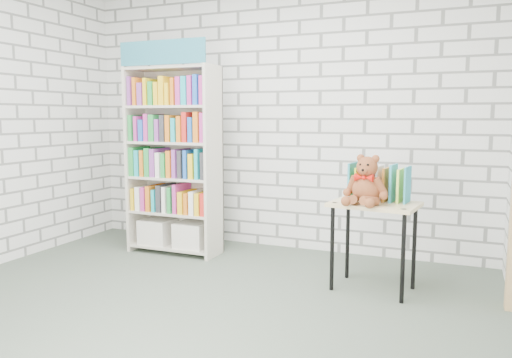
% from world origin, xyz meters
% --- Properties ---
extents(ground, '(4.50, 4.50, 0.00)m').
position_xyz_m(ground, '(0.00, 0.00, 0.00)').
color(ground, '#475346').
rests_on(ground, ground).
extents(room_shell, '(4.52, 4.02, 2.81)m').
position_xyz_m(room_shell, '(0.00, 0.00, 1.78)').
color(room_shell, silver).
rests_on(room_shell, ground).
extents(bookshelf, '(0.97, 0.38, 2.17)m').
position_xyz_m(bookshelf, '(-0.91, 1.36, 0.99)').
color(bookshelf, beige).
rests_on(bookshelf, ground).
extents(display_table, '(0.74, 0.56, 0.73)m').
position_xyz_m(display_table, '(1.21, 0.98, 0.63)').
color(display_table, '#DBC283').
rests_on(display_table, ground).
extents(table_books, '(0.50, 0.27, 0.28)m').
position_xyz_m(table_books, '(1.23, 1.09, 0.87)').
color(table_books, teal).
rests_on(table_books, display_table).
extents(teddy_bear, '(0.36, 0.35, 0.40)m').
position_xyz_m(teddy_bear, '(1.16, 0.88, 0.89)').
color(teddy_bear, brown).
rests_on(teddy_bear, display_table).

